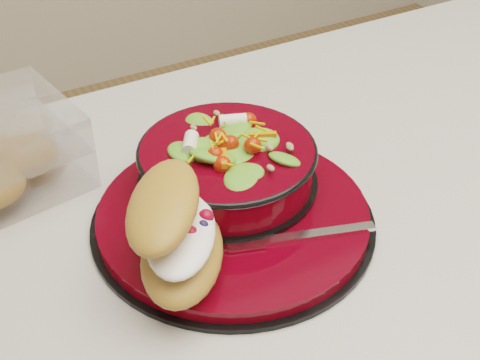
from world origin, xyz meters
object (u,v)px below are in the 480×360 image
dinner_plate (234,217)px  croissant (178,232)px  fork (296,236)px  salad_bowl (227,160)px

dinner_plate → croissant: size_ratio=1.75×
fork → croissant: bearing=96.5°
croissant → salad_bowl: bearing=-17.3°
croissant → fork: size_ratio=1.15×
dinner_plate → salad_bowl: size_ratio=1.52×
salad_bowl → dinner_plate: bearing=-109.7°
salad_bowl → fork: bearing=-81.0°
dinner_plate → salad_bowl: 0.06m
croissant → fork: croissant is taller
croissant → fork: bearing=-70.5°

